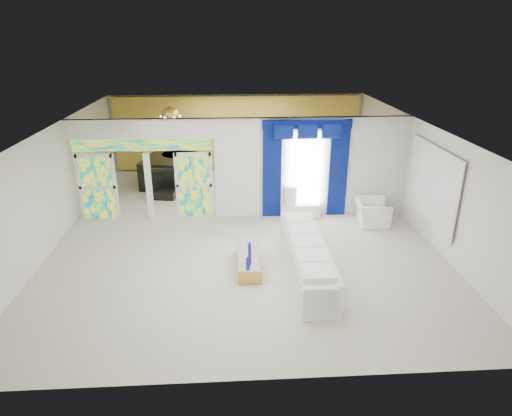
{
  "coord_description": "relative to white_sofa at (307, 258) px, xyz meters",
  "views": [
    {
      "loc": [
        -0.33,
        -11.62,
        5.3
      ],
      "look_at": [
        0.3,
        -1.2,
        1.1
      ],
      "focal_mm": 30.94,
      "sensor_mm": 36.0,
      "label": 1
    }
  ],
  "objects": [
    {
      "name": "piano_bench",
      "position": [
        -4.06,
        5.14,
        -0.22
      ],
      "size": [
        0.91,
        0.49,
        0.29
      ],
      "primitive_type": "cube",
      "rotation": [
        0.0,
        0.0,
        -0.18
      ],
      "color": "black",
      "rests_on": "ground"
    },
    {
      "name": "armchair",
      "position": [
        2.38,
        2.72,
        -0.01
      ],
      "size": [
        1.03,
        1.15,
        0.7
      ],
      "primitive_type": "imported",
      "rotation": [
        0.0,
        0.0,
        1.47
      ],
      "color": "white",
      "rests_on": "ground"
    },
    {
      "name": "coffee_table",
      "position": [
        -1.35,
        0.3,
        -0.18
      ],
      "size": [
        0.54,
        1.62,
        0.36
      ],
      "primitive_type": "cube",
      "rotation": [
        0.0,
        0.0,
        0.0
      ],
      "color": "gold",
      "rests_on": "ground"
    },
    {
      "name": "blue_drape_left",
      "position": [
        -0.51,
        3.47,
        1.04
      ],
      "size": [
        0.55,
        0.1,
        2.8
      ],
      "primitive_type": "cube",
      "color": "#030B47",
      "rests_on": "ground"
    },
    {
      "name": "stained_transom",
      "position": [
        -4.26,
        3.6,
        1.89
      ],
      "size": [
        4.0,
        0.05,
        0.35
      ],
      "primitive_type": "cube",
      "color": "#994C3F",
      "rests_on": "dividing_header"
    },
    {
      "name": "tv_console",
      "position": [
        -5.92,
        5.08,
        0.04
      ],
      "size": [
        0.59,
        0.55,
        0.8
      ],
      "primitive_type": "cube",
      "rotation": [
        0.0,
        0.0,
        0.09
      ],
      "color": "tan",
      "rests_on": "ground"
    },
    {
      "name": "decanters",
      "position": [
        -1.35,
        0.18,
        0.1
      ],
      "size": [
        0.18,
        1.1,
        0.28
      ],
      "color": "#162097",
      "rests_on": "coffee_table"
    },
    {
      "name": "wall_mirror",
      "position": [
        3.53,
        1.6,
        1.19
      ],
      "size": [
        0.04,
        2.7,
        1.9
      ],
      "primitive_type": "cube",
      "color": "white",
      "rests_on": "ground"
    },
    {
      "name": "window_pane",
      "position": [
        0.49,
        3.5,
        1.09
      ],
      "size": [
        1.0,
        0.02,
        2.3
      ],
      "primitive_type": "cube",
      "color": "white",
      "rests_on": "dividing_wall"
    },
    {
      "name": "dividing_wall",
      "position": [
        0.74,
        3.6,
        1.14
      ],
      "size": [
        5.7,
        0.18,
        3.0
      ],
      "primitive_type": "cube",
      "color": "white",
      "rests_on": "ground"
    },
    {
      "name": "table_lamp",
      "position": [
        0.06,
        3.38,
        0.33
      ],
      "size": [
        0.36,
        0.36,
        0.58
      ],
      "primitive_type": "cylinder",
      "color": "white",
      "rests_on": "console_table"
    },
    {
      "name": "chandelier",
      "position": [
        -3.71,
        6.0,
        2.29
      ],
      "size": [
        0.6,
        0.6,
        0.6
      ],
      "primitive_type": "sphere",
      "color": "gold",
      "rests_on": "ceiling"
    },
    {
      "name": "blue_pelmet",
      "position": [
        0.49,
        3.47,
        2.46
      ],
      "size": [
        2.6,
        0.12,
        0.25
      ],
      "primitive_type": "cube",
      "color": "#030B47",
      "rests_on": "dividing_wall"
    },
    {
      "name": "white_sofa",
      "position": [
        0.0,
        0.0,
        0.0
      ],
      "size": [
        0.82,
        3.79,
        0.72
      ],
      "primitive_type": "cube",
      "rotation": [
        0.0,
        0.0,
        0.0
      ],
      "color": "white",
      "rests_on": "ground"
    },
    {
      "name": "blue_drape_right",
      "position": [
        1.49,
        3.47,
        1.04
      ],
      "size": [
        0.55,
        0.1,
        2.8
      ],
      "primitive_type": "cube",
      "color": "#030B47",
      "rests_on": "ground"
    },
    {
      "name": "grand_piano",
      "position": [
        -4.06,
        6.74,
        0.14
      ],
      "size": [
        1.86,
        2.24,
        1.01
      ],
      "primitive_type": "cube",
      "rotation": [
        0.0,
        0.0,
        -0.18
      ],
      "color": "black",
      "rests_on": "ground"
    },
    {
      "name": "floor",
      "position": [
        -1.41,
        2.6,
        -0.36
      ],
      "size": [
        12.0,
        12.0,
        0.0
      ],
      "primitive_type": "plane",
      "color": "#B7AF9E",
      "rests_on": "ground"
    },
    {
      "name": "gold_curtains",
      "position": [
        -1.41,
        8.5,
        1.14
      ],
      "size": [
        9.7,
        0.12,
        2.9
      ],
      "primitive_type": "cube",
      "color": "#B19B2A",
      "rests_on": "ground"
    },
    {
      "name": "console_table",
      "position": [
        0.36,
        3.38,
        -0.16
      ],
      "size": [
        1.19,
        0.38,
        0.4
      ],
      "primitive_type": "cube",
      "rotation": [
        0.0,
        0.0,
        -0.0
      ],
      "color": "white",
      "rests_on": "ground"
    },
    {
      "name": "dividing_header",
      "position": [
        -4.26,
        3.6,
        2.36
      ],
      "size": [
        4.3,
        0.18,
        0.55
      ],
      "primitive_type": "cube",
      "color": "white",
      "rests_on": "dividing_wall"
    },
    {
      "name": "stained_panel_right",
      "position": [
        -2.84,
        3.6,
        0.64
      ],
      "size": [
        0.95,
        0.04,
        2.0
      ],
      "primitive_type": "cube",
      "color": "#994C3F",
      "rests_on": "ground"
    },
    {
      "name": "stained_panel_left",
      "position": [
        -5.69,
        3.6,
        0.64
      ],
      "size": [
        0.95,
        0.04,
        2.0
      ],
      "primitive_type": "cube",
      "color": "#994C3F",
      "rests_on": "ground"
    }
  ]
}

